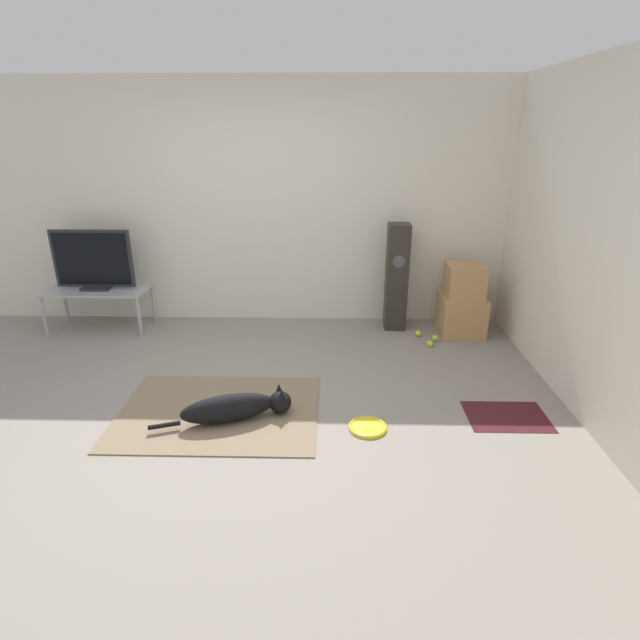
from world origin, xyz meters
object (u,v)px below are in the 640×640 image
(tennis_ball_near_speaker, at_px, (430,344))
(cardboard_box_upper, at_px, (465,281))
(dog, at_px, (237,407))
(tv, at_px, (93,260))
(floor_speaker, at_px, (397,277))
(tennis_ball_loose_on_carpet, at_px, (418,333))
(tennis_ball_by_boxes, at_px, (435,338))
(frisbee, at_px, (368,427))
(cardboard_box_lower, at_px, (461,315))
(tv_stand, at_px, (98,293))

(tennis_ball_near_speaker, bearing_deg, cardboard_box_upper, 44.11)
(dog, xyz_separation_m, cardboard_box_upper, (2.07, 1.76, 0.47))
(tv, bearing_deg, tennis_ball_near_speaker, -6.93)
(tv, relative_size, tennis_ball_near_speaker, 12.57)
(floor_speaker, distance_m, tennis_ball_loose_on_carpet, 0.63)
(dog, distance_m, tennis_ball_by_boxes, 2.34)
(dog, bearing_deg, frisbee, -5.02)
(cardboard_box_lower, bearing_deg, tv_stand, 179.16)
(dog, distance_m, cardboard_box_lower, 2.71)
(frisbee, distance_m, cardboard_box_upper, 2.22)
(frisbee, relative_size, cardboard_box_lower, 0.62)
(tennis_ball_near_speaker, distance_m, tennis_ball_loose_on_carpet, 0.28)
(tv, bearing_deg, tennis_ball_by_boxes, -4.44)
(dog, height_order, tennis_ball_near_speaker, dog)
(floor_speaker, bearing_deg, tennis_ball_by_boxes, -44.49)
(tv_stand, bearing_deg, tennis_ball_loose_on_carpet, -2.56)
(tv, height_order, tennis_ball_by_boxes, tv)
(cardboard_box_lower, height_order, tv_stand, tv_stand)
(frisbee, relative_size, tv, 0.34)
(frisbee, bearing_deg, tennis_ball_near_speaker, 64.07)
(cardboard_box_lower, bearing_deg, cardboard_box_upper, 114.49)
(cardboard_box_upper, xyz_separation_m, tv_stand, (-3.86, 0.05, -0.18))
(dog, bearing_deg, tv, 134.76)
(tv_stand, relative_size, tennis_ball_near_speaker, 16.06)
(cardboard_box_upper, bearing_deg, cardboard_box_lower, -65.51)
(cardboard_box_lower, xyz_separation_m, tennis_ball_loose_on_carpet, (-0.45, -0.10, -0.17))
(dog, xyz_separation_m, tv, (-1.80, 1.81, 0.64))
(tennis_ball_near_speaker, bearing_deg, dog, -140.56)
(tv_stand, relative_size, tv, 1.28)
(dog, distance_m, tennis_ball_near_speaker, 2.19)
(cardboard_box_lower, height_order, floor_speaker, floor_speaker)
(floor_speaker, relative_size, tennis_ball_loose_on_carpet, 17.26)
(cardboard_box_upper, relative_size, floor_speaker, 0.33)
(frisbee, bearing_deg, tennis_ball_by_boxes, 63.82)
(dog, xyz_separation_m, floor_speaker, (1.39, 1.91, 0.46))
(tennis_ball_by_boxes, bearing_deg, tennis_ball_near_speaker, -118.60)
(tennis_ball_near_speaker, height_order, tennis_ball_loose_on_carpet, same)
(tennis_ball_by_boxes, xyz_separation_m, tennis_ball_near_speaker, (-0.08, -0.15, 0.00))
(tv_stand, bearing_deg, tennis_ball_by_boxes, -4.40)
(tennis_ball_by_boxes, bearing_deg, tv_stand, 175.60)
(frisbee, distance_m, tennis_ball_by_boxes, 1.81)
(tennis_ball_near_speaker, xyz_separation_m, tennis_ball_loose_on_carpet, (-0.07, 0.27, 0.00))
(cardboard_box_lower, relative_size, tennis_ball_loose_on_carpet, 6.83)
(dog, bearing_deg, cardboard_box_lower, 40.26)
(dog, relative_size, tv_stand, 0.95)
(frisbee, height_order, floor_speaker, floor_speaker)
(floor_speaker, relative_size, tv, 1.37)
(dog, distance_m, floor_speaker, 2.40)
(dog, bearing_deg, tennis_ball_by_boxes, 40.97)
(cardboard_box_lower, distance_m, tennis_ball_by_boxes, 0.41)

